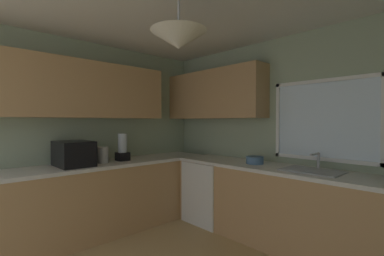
# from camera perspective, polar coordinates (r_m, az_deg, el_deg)

# --- Properties ---
(room_shell) EXTENTS (3.99, 3.65, 2.51)m
(room_shell) POSITION_cam_1_polar(r_m,az_deg,el_deg) (2.69, -0.87, 7.69)
(room_shell) COLOR #9EAD8E
(room_shell) RESTS_ON ground_plane
(counter_run_left) EXTENTS (0.65, 3.26, 0.88)m
(counter_run_left) POSITION_cam_1_polar(r_m,az_deg,el_deg) (3.61, -20.31, -14.11)
(counter_run_left) COLOR tan
(counter_run_left) RESTS_ON ground_plane
(counter_run_back) EXTENTS (3.08, 0.65, 0.88)m
(counter_run_back) POSITION_cam_1_polar(r_m,az_deg,el_deg) (3.26, 20.54, -15.81)
(counter_run_back) COLOR tan
(counter_run_back) RESTS_ON ground_plane
(dishwasher) EXTENTS (0.60, 0.60, 0.84)m
(dishwasher) POSITION_cam_1_polar(r_m,az_deg,el_deg) (3.89, 4.14, -13.26)
(dishwasher) COLOR white
(dishwasher) RESTS_ON ground_plane
(microwave) EXTENTS (0.48, 0.36, 0.29)m
(microwave) POSITION_cam_1_polar(r_m,az_deg,el_deg) (3.42, -23.94, -5.00)
(microwave) COLOR black
(microwave) RESTS_ON counter_run_left
(kettle) EXTENTS (0.13, 0.13, 0.20)m
(kettle) POSITION_cam_1_polar(r_m,az_deg,el_deg) (3.54, -18.48, -5.47)
(kettle) COLOR #B7B7BC
(kettle) RESTS_ON counter_run_left
(sink_assembly) EXTENTS (0.57, 0.40, 0.19)m
(sink_assembly) POSITION_cam_1_polar(r_m,az_deg,el_deg) (3.08, 24.30, -8.23)
(sink_assembly) COLOR #9EA0A5
(sink_assembly) RESTS_ON counter_run_back
(bowl) EXTENTS (0.21, 0.21, 0.09)m
(bowl) POSITION_cam_1_polar(r_m,az_deg,el_deg) (3.39, 13.25, -6.68)
(bowl) COLOR #4C7099
(bowl) RESTS_ON counter_run_back
(blender_appliance) EXTENTS (0.15, 0.15, 0.36)m
(blender_appliance) POSITION_cam_1_polar(r_m,az_deg,el_deg) (3.67, -14.60, -4.23)
(blender_appliance) COLOR black
(blender_appliance) RESTS_ON counter_run_left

